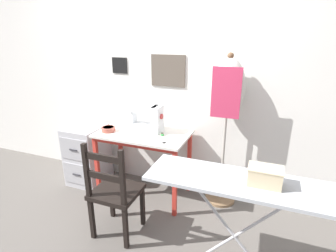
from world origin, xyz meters
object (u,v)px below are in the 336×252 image
storage_box (265,176)px  thread_spool_near_machine (162,135)px  scissors (167,142)px  dress_form (227,97)px  filing_cabinet (88,154)px  ironing_board (240,186)px  fabric_bowl (108,129)px  sewing_machine (148,119)px  wooden_chair (115,192)px

storage_box → thread_spool_near_machine: bearing=141.7°
scissors → storage_box: (0.91, -0.66, 0.16)m
dress_form → filing_cabinet: bearing=-174.0°
ironing_board → dress_form: bearing=104.5°
fabric_bowl → thread_spool_near_machine: bearing=7.6°
fabric_bowl → scissors: bearing=-4.4°
sewing_machine → wooden_chair: bearing=-89.2°
storage_box → sewing_machine: bearing=144.1°
scissors → dress_form: (0.50, 0.34, 0.41)m
wooden_chair → filing_cabinet: wooden_chair is taller
scissors → dress_form: size_ratio=0.09×
fabric_bowl → dress_form: size_ratio=0.09×
thread_spool_near_machine → wooden_chair: size_ratio=0.05×
wooden_chair → filing_cabinet: size_ratio=1.29×
filing_cabinet → wooden_chair: bearing=-40.1°
wooden_chair → dress_form: 1.38m
scissors → storage_box: storage_box is taller
fabric_bowl → wooden_chair: bearing=-54.4°
sewing_machine → storage_box: 1.49m
scissors → dress_form: dress_form is taller
sewing_machine → filing_cabinet: sewing_machine is taller
fabric_bowl → wooden_chair: size_ratio=0.16×
sewing_machine → storage_box: sewing_machine is taller
sewing_machine → ironing_board: size_ratio=0.30×
thread_spool_near_machine → dress_form: (0.60, 0.21, 0.40)m
fabric_bowl → thread_spool_near_machine: fabric_bowl is taller
fabric_bowl → wooden_chair: wooden_chair is taller
thread_spool_near_machine → ironing_board: bearing=-42.8°
thread_spool_near_machine → fabric_bowl: bearing=-172.4°
scissors → thread_spool_near_machine: 0.17m
wooden_chair → storage_box: size_ratio=4.44×
scissors → wooden_chair: 0.68m
scissors → dress_form: 0.73m
wooden_chair → ironing_board: (1.05, -0.15, 0.38)m
scissors → filing_cabinet: 1.19m
fabric_bowl → thread_spool_near_machine: 0.60m
ironing_board → storage_box: 0.18m
ironing_board → storage_box: size_ratio=5.83×
thread_spool_near_machine → storage_box: (1.01, -0.80, 0.15)m
fabric_bowl → scissors: size_ratio=1.04×
sewing_machine → filing_cabinet: bearing=-177.2°
thread_spool_near_machine → filing_cabinet: bearing=177.8°
fabric_bowl → dress_form: bearing=13.5°
fabric_bowl → thread_spool_near_machine: size_ratio=3.61×
dress_form → wooden_chair: bearing=-132.6°
scissors → ironing_board: bearing=-41.2°
wooden_chair → filing_cabinet: 1.08m
wooden_chair → storage_box: (1.20, -0.14, 0.49)m
ironing_board → storage_box: bearing=2.1°
fabric_bowl → filing_cabinet: 0.60m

